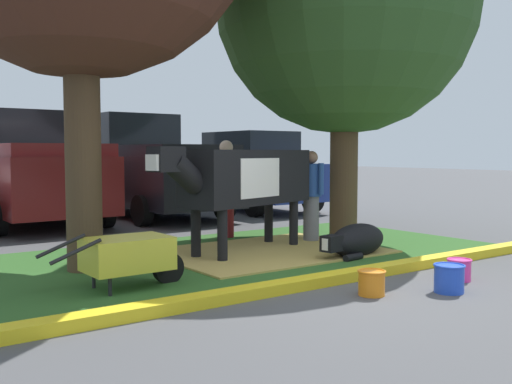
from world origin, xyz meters
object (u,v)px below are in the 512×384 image
object	(u,v)px
bucket_blue	(449,278)
pickup_truck_black	(146,168)
person_handler	(226,186)
cow_holstein	(243,178)
calf_lying	(356,241)
person_visitor_near	(311,194)
sedan_blue	(250,172)
bucket_pink	(459,269)
pickup_truck_maroon	(26,170)
bucket_orange	(372,282)
shade_tree_right	(345,4)
wheelbarrow	(130,255)

from	to	relation	value
bucket_blue	pickup_truck_black	distance (m)	9.07
person_handler	cow_holstein	bearing A→B (deg)	-114.32
calf_lying	bucket_blue	distance (m)	2.23
cow_holstein	bucket_blue	xyz separation A→B (m)	(0.44, -3.26, -0.96)
cow_holstein	person_visitor_near	world-z (taller)	cow_holstein
person_handler	sedan_blue	world-z (taller)	sedan_blue
bucket_pink	pickup_truck_maroon	world-z (taller)	pickup_truck_maroon
bucket_orange	bucket_blue	xyz separation A→B (m)	(0.77, -0.40, 0.02)
calf_lying	bucket_orange	distance (m)	2.27
person_handler	pickup_truck_black	world-z (taller)	pickup_truck_black
calf_lying	bucket_orange	world-z (taller)	calf_lying
shade_tree_right	pickup_truck_black	xyz separation A→B (m)	(-1.12, 5.49, -2.90)
bucket_pink	sedan_blue	bearing A→B (deg)	70.80
bucket_orange	calf_lying	bearing A→B (deg)	48.50
cow_holstein	pickup_truck_black	world-z (taller)	pickup_truck_black
cow_holstein	bucket_orange	world-z (taller)	cow_holstein
wheelbarrow	pickup_truck_black	xyz separation A→B (m)	(3.44, 6.85, 0.73)
shade_tree_right	person_visitor_near	distance (m)	3.29
person_visitor_near	pickup_truck_maroon	xyz separation A→B (m)	(-3.06, 5.69, 0.30)
shade_tree_right	bucket_pink	world-z (taller)	shade_tree_right
person_handler	bucket_blue	bearing A→B (deg)	-92.83
person_handler	person_visitor_near	distance (m)	1.53
shade_tree_right	bucket_blue	distance (m)	5.52
person_handler	bucket_blue	xyz separation A→B (m)	(-0.23, -4.75, -0.76)
pickup_truck_maroon	person_visitor_near	bearing A→B (deg)	-61.72
calf_lying	wheelbarrow	distance (m)	3.46
calf_lying	bucket_pink	size ratio (longest dim) A/B	4.57
shade_tree_right	pickup_truck_black	world-z (taller)	shade_tree_right
calf_lying	sedan_blue	world-z (taller)	sedan_blue
calf_lying	sedan_blue	xyz separation A→B (m)	(2.76, 6.53, 0.75)
person_handler	sedan_blue	xyz separation A→B (m)	(3.26, 3.89, 0.06)
person_visitor_near	sedan_blue	size ratio (longest dim) A/B	0.35
cow_holstein	bucket_pink	size ratio (longest dim) A/B	10.54
shade_tree_right	bucket_blue	world-z (taller)	shade_tree_right
shade_tree_right	bucket_orange	bearing A→B (deg)	-130.12
wheelbarrow	bucket_orange	bearing A→B (deg)	-41.72
person_handler	pickup_truck_black	bearing A→B (deg)	83.45
person_visitor_near	wheelbarrow	bearing A→B (deg)	-160.52
calf_lying	wheelbarrow	size ratio (longest dim) A/B	0.83
shade_tree_right	person_handler	distance (m)	3.70
bucket_orange	person_handler	bearing A→B (deg)	76.99
wheelbarrow	bucket_blue	bearing A→B (deg)	-38.17
sedan_blue	wheelbarrow	bearing A→B (deg)	-133.76
shade_tree_right	person_handler	xyz separation A→B (m)	(-1.61, 1.25, -3.09)
cow_holstein	sedan_blue	world-z (taller)	sedan_blue
sedan_blue	bucket_orange	bearing A→B (deg)	-117.38
person_handler	pickup_truck_maroon	bearing A→B (deg)	116.40
cow_holstein	pickup_truck_maroon	world-z (taller)	pickup_truck_maroon
bucket_pink	pickup_truck_black	world-z (taller)	pickup_truck_black
cow_holstein	pickup_truck_maroon	bearing A→B (deg)	104.47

